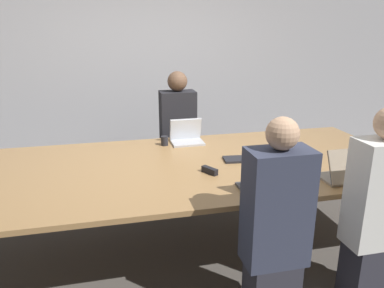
% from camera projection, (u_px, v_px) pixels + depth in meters
% --- Properties ---
extents(ground_plane, '(24.00, 24.00, 0.00)m').
position_uv_depth(ground_plane, '(182.00, 241.00, 3.46)').
color(ground_plane, '#4C4742').
extents(curtain_wall, '(12.00, 0.06, 2.80)m').
position_uv_depth(curtain_wall, '(149.00, 65.00, 5.06)').
color(curtain_wall, '#ADADB2').
rests_on(curtain_wall, ground_plane).
extents(conference_table, '(4.04, 1.69, 0.76)m').
position_uv_depth(conference_table, '(182.00, 170.00, 3.25)').
color(conference_table, '#9E7547').
rests_on(conference_table, ground_plane).
extents(laptop_far_center, '(0.33, 0.24, 0.24)m').
position_uv_depth(laptop_far_center, '(187.00, 136.00, 3.84)').
color(laptop_far_center, '#B7B7BC').
rests_on(laptop_far_center, conference_table).
extents(person_far_center, '(0.40, 0.24, 1.43)m').
position_uv_depth(person_far_center, '(178.00, 135.00, 4.35)').
color(person_far_center, '#2D2D38').
rests_on(person_far_center, ground_plane).
extents(cup_far_center, '(0.07, 0.07, 0.09)m').
position_uv_depth(cup_far_center, '(164.00, 141.00, 3.76)').
color(cup_far_center, '#232328').
rests_on(cup_far_center, conference_table).
extents(laptop_near_right, '(0.32, 0.27, 0.26)m').
position_uv_depth(laptop_near_right, '(344.00, 172.00, 2.87)').
color(laptop_near_right, gray).
rests_on(laptop_near_right, conference_table).
extents(person_near_right, '(0.40, 0.24, 1.42)m').
position_uv_depth(person_near_right, '(377.00, 212.00, 2.56)').
color(person_near_right, '#2D2D38').
rests_on(person_near_right, ground_plane).
extents(laptop_near_midright, '(0.31, 0.24, 0.25)m').
position_uv_depth(laptop_near_midright, '(262.00, 182.00, 2.70)').
color(laptop_near_midright, '#333338').
rests_on(laptop_near_midright, conference_table).
extents(person_near_midright, '(0.40, 0.24, 1.41)m').
position_uv_depth(person_near_midright, '(275.00, 229.00, 2.36)').
color(person_near_midright, '#2D2D38').
rests_on(person_near_midright, ground_plane).
extents(cup_near_midright, '(0.07, 0.07, 0.08)m').
position_uv_depth(cup_near_midright, '(290.00, 183.00, 2.76)').
color(cup_near_midright, brown).
rests_on(cup_near_midright, conference_table).
extents(stapler, '(0.11, 0.15, 0.05)m').
position_uv_depth(stapler, '(210.00, 171.00, 3.04)').
color(stapler, black).
rests_on(stapler, conference_table).
extents(notebook, '(0.22, 0.18, 0.02)m').
position_uv_depth(notebook, '(235.00, 159.00, 3.34)').
color(notebook, '#232328').
rests_on(notebook, conference_table).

